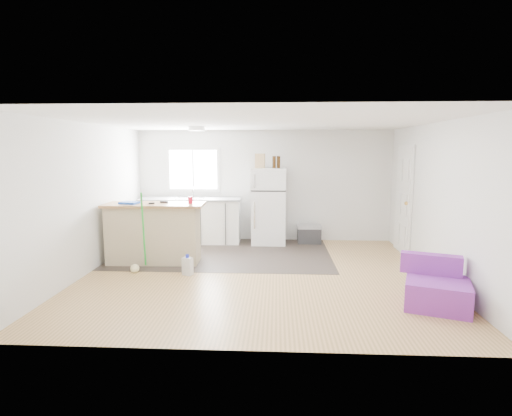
% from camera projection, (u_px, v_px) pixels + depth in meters
% --- Properties ---
extents(room, '(5.51, 5.01, 2.41)m').
position_uv_depth(room, '(259.00, 200.00, 6.26)').
color(room, olive).
rests_on(room, ground).
extents(vinyl_zone, '(4.05, 2.50, 0.00)m').
position_uv_depth(vinyl_zone, '(224.00, 253.00, 7.70)').
color(vinyl_zone, '#332B26').
rests_on(vinyl_zone, floor).
extents(window, '(1.18, 0.06, 0.98)m').
position_uv_depth(window, '(193.00, 170.00, 8.74)').
color(window, white).
rests_on(window, back_wall).
extents(interior_door, '(0.11, 0.92, 2.10)m').
position_uv_depth(interior_door, '(404.00, 200.00, 7.67)').
color(interior_door, white).
rests_on(interior_door, right_wall).
extents(ceiling_fixture, '(0.30, 0.30, 0.07)m').
position_uv_depth(ceiling_fixture, '(197.00, 129.00, 7.34)').
color(ceiling_fixture, white).
rests_on(ceiling_fixture, ceiling).
extents(kitchen_cabinets, '(2.17, 0.74, 1.24)m').
position_uv_depth(kitchen_cabinets, '(191.00, 220.00, 8.58)').
color(kitchen_cabinets, white).
rests_on(kitchen_cabinets, floor).
extents(peninsula, '(1.74, 0.72, 1.05)m').
position_uv_depth(peninsula, '(154.00, 233.00, 7.02)').
color(peninsula, tan).
rests_on(peninsula, floor).
extents(refrigerator, '(0.71, 0.68, 1.60)m').
position_uv_depth(refrigerator, '(269.00, 206.00, 8.43)').
color(refrigerator, white).
rests_on(refrigerator, floor).
extents(cooler, '(0.52, 0.35, 0.39)m').
position_uv_depth(cooler, '(309.00, 234.00, 8.53)').
color(cooler, '#2D2D2F').
rests_on(cooler, floor).
extents(purple_seat, '(0.95, 0.94, 0.62)m').
position_uv_depth(purple_seat, '(436.00, 289.00, 5.07)').
color(purple_seat, purple).
rests_on(purple_seat, floor).
extents(cleaner_jug, '(0.18, 0.16, 0.34)m').
position_uv_depth(cleaner_jug, '(188.00, 266.00, 6.34)').
color(cleaner_jug, silver).
rests_on(cleaner_jug, floor).
extents(mop, '(0.26, 0.37, 1.32)m').
position_uv_depth(mop, '(137.00, 258.00, 6.50)').
color(mop, green).
rests_on(mop, floor).
extents(red_cup, '(0.08, 0.08, 0.12)m').
position_uv_depth(red_cup, '(190.00, 200.00, 6.92)').
color(red_cup, red).
rests_on(red_cup, peninsula).
extents(blue_tray, '(0.34, 0.28, 0.04)m').
position_uv_depth(blue_tray, '(129.00, 203.00, 6.89)').
color(blue_tray, '#1442BB').
rests_on(blue_tray, peninsula).
extents(tool_a, '(0.14, 0.06, 0.03)m').
position_uv_depth(tool_a, '(164.00, 202.00, 7.02)').
color(tool_a, black).
rests_on(tool_a, peninsula).
extents(tool_b, '(0.11, 0.06, 0.03)m').
position_uv_depth(tool_b, '(152.00, 203.00, 6.86)').
color(tool_b, black).
rests_on(tool_b, peninsula).
extents(cardboard_box, '(0.21, 0.12, 0.30)m').
position_uv_depth(cardboard_box, '(260.00, 161.00, 8.25)').
color(cardboard_box, tan).
rests_on(cardboard_box, refrigerator).
extents(bottle_left, '(0.09, 0.09, 0.25)m').
position_uv_depth(bottle_left, '(274.00, 162.00, 8.24)').
color(bottle_left, '#361F09').
rests_on(bottle_left, refrigerator).
extents(bottle_right, '(0.08, 0.08, 0.25)m').
position_uv_depth(bottle_right, '(278.00, 162.00, 8.28)').
color(bottle_right, '#361F09').
rests_on(bottle_right, refrigerator).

